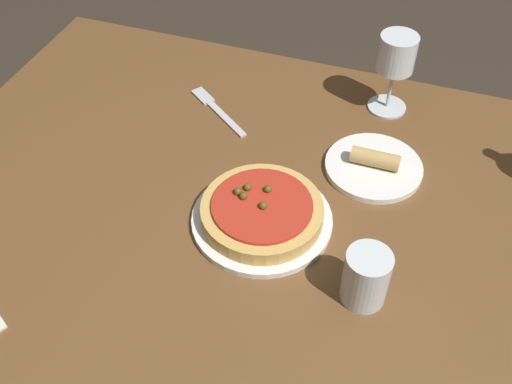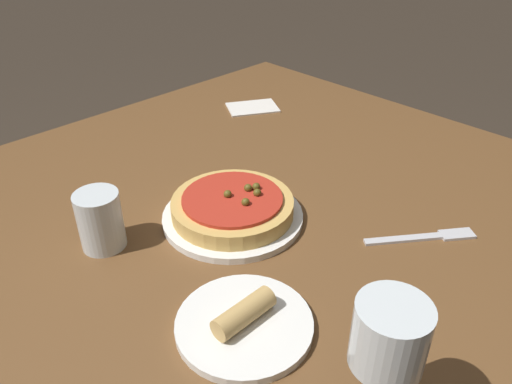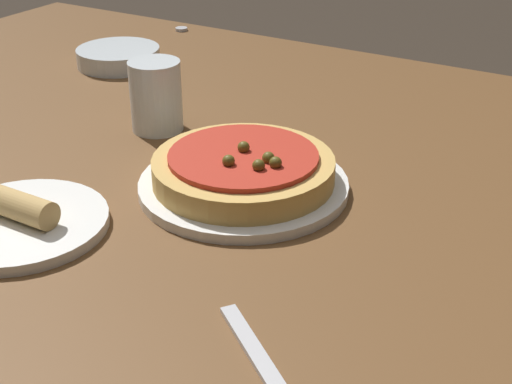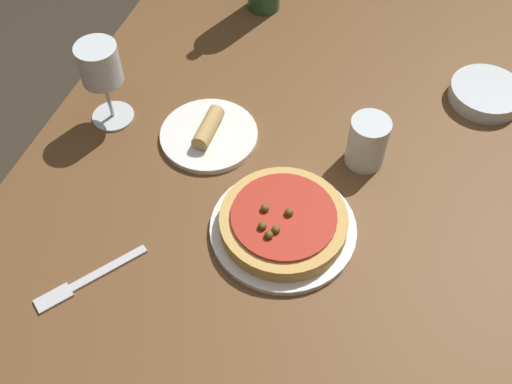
{
  "view_description": "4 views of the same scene",
  "coord_description": "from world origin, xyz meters",
  "views": [
    {
      "loc": [
        0.12,
        -0.61,
        1.54
      ],
      "look_at": [
        -0.1,
        0.01,
        0.85
      ],
      "focal_mm": 42.0,
      "sensor_mm": 36.0,
      "label": 1
    },
    {
      "loc": [
        0.37,
        0.56,
        1.26
      ],
      "look_at": [
        -0.11,
        0.08,
        0.83
      ],
      "focal_mm": 35.0,
      "sensor_mm": 36.0,
      "label": 2
    },
    {
      "loc": [
        -0.48,
        0.65,
        1.15
      ],
      "look_at": [
        -0.14,
        0.08,
        0.79
      ],
      "focal_mm": 50.0,
      "sensor_mm": 36.0,
      "label": 3
    },
    {
      "loc": [
        -0.63,
        -0.1,
        1.59
      ],
      "look_at": [
        -0.1,
        0.08,
        0.85
      ],
      "focal_mm": 42.0,
      "sensor_mm": 36.0,
      "label": 4
    }
  ],
  "objects": [
    {
      "name": "dinner_plate",
      "position": [
        -0.09,
        0.03,
        0.77
      ],
      "size": [
        0.24,
        0.24,
        0.01
      ],
      "color": "white",
      "rests_on": "dining_table"
    },
    {
      "name": "dining_table",
      "position": [
        0.0,
        0.0,
        0.68
      ],
      "size": [
        1.51,
        1.07,
        0.76
      ],
      "color": "brown",
      "rests_on": "ground_plane"
    },
    {
      "name": "pizza",
      "position": [
        -0.09,
        0.03,
        0.79
      ],
      "size": [
        0.21,
        0.21,
        0.05
      ],
      "color": "tan",
      "rests_on": "dinner_plate"
    },
    {
      "name": "side_plate",
      "position": [
        0.06,
        0.23,
        0.77
      ],
      "size": [
        0.18,
        0.18,
        0.04
      ],
      "color": "white",
      "rests_on": "dining_table"
    },
    {
      "name": "bottle_cap",
      "position": [
        0.37,
        -0.48,
        0.76
      ],
      "size": [
        0.02,
        0.02,
        0.01
      ],
      "color": "#B7B7BC",
      "rests_on": "dining_table"
    },
    {
      "name": "side_bowl",
      "position": [
        0.33,
        -0.25,
        0.78
      ],
      "size": [
        0.14,
        0.14,
        0.03
      ],
      "color": "silver",
      "rests_on": "dining_table"
    },
    {
      "name": "water_cup",
      "position": [
        0.1,
        -0.06,
        0.81
      ],
      "size": [
        0.07,
        0.07,
        0.1
      ],
      "color": "silver",
      "rests_on": "dining_table"
    }
  ]
}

